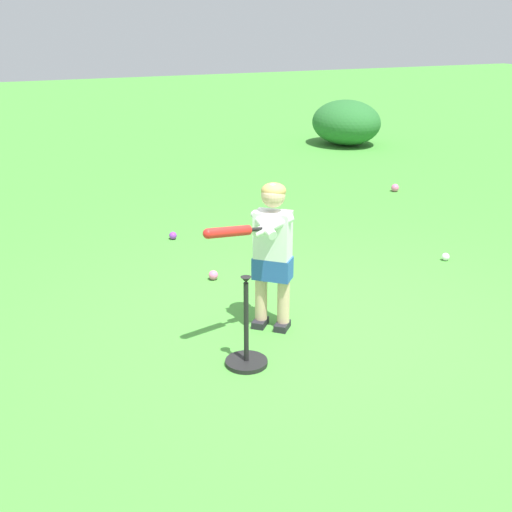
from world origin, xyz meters
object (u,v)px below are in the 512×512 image
Objects in this scene: play_ball_far_right at (213,275)px; batting_tee at (246,350)px; child_batter at (270,244)px; play_ball_near_batter at (173,236)px; play_ball_midfield at (446,257)px; play_ball_center_lawn at (395,188)px.

batting_tee is at bearing -101.43° from play_ball_far_right.
child_batter is 1.21m from play_ball_far_right.
child_batter reaches higher than play_ball_near_batter.
batting_tee is (-0.36, -0.43, -0.55)m from child_batter.
child_batter is 12.93× the size of play_ball_far_right.
play_ball_midfield is 2.67m from batting_tee.
play_ball_far_right is at bearing 169.32° from play_ball_midfield.
play_ball_far_right is at bearing 78.57° from batting_tee.
child_batter is at bearing 50.03° from batting_tee.
batting_tee is (-0.30, -1.48, 0.06)m from play_ball_far_right.
play_ball_far_right is 1.06× the size of play_ball_near_batter.
play_ball_midfield is 2.18m from play_ball_far_right.
play_ball_center_lawn is at bearing 43.64° from child_batter.
play_ball_far_right is at bearing -89.52° from play_ball_near_batter.
child_batter reaches higher than batting_tee.
play_ball_far_right is 0.84× the size of play_ball_center_lawn.
play_ball_near_batter is 0.13× the size of batting_tee.
child_batter is 4.32m from play_ball_center_lawn.
play_ball_far_right reaches higher than play_ball_near_batter.
play_ball_midfield is 0.73× the size of play_ball_center_lawn.
play_ball_near_batter is at bearing -167.13° from play_ball_center_lawn.
child_batter is 2.26m from play_ball_midfield.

